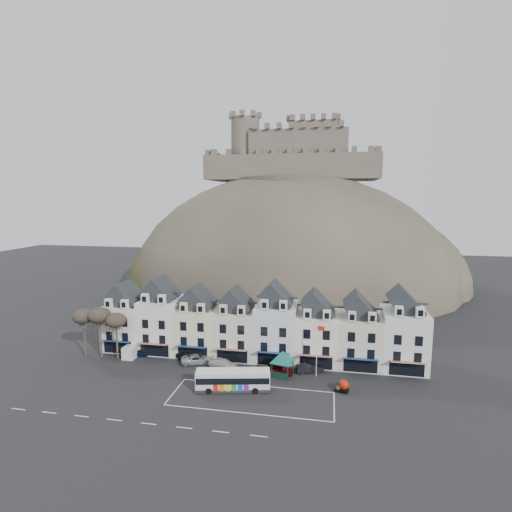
{
  "coord_description": "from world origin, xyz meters",
  "views": [
    {
      "loc": [
        11.97,
        -48.34,
        27.11
      ],
      "look_at": [
        -1.68,
        24.0,
        16.11
      ],
      "focal_mm": 28.0,
      "sensor_mm": 36.0,
      "label": 1
    }
  ],
  "objects_px": {
    "car_charcoal": "(310,368)",
    "bus": "(233,379)",
    "red_buoy": "(344,386)",
    "car_navy": "(138,352)",
    "bus_shelter": "(283,357)",
    "car_maroon": "(280,370)",
    "white_van": "(133,350)",
    "car_black": "(189,356)",
    "car_silver": "(197,359)",
    "car_white": "(223,364)",
    "flagpole": "(317,347)"
  },
  "relations": [
    {
      "from": "car_navy",
      "to": "car_charcoal",
      "type": "relative_size",
      "value": 0.85
    },
    {
      "from": "bus_shelter",
      "to": "car_maroon",
      "type": "bearing_deg",
      "value": 144.84
    },
    {
      "from": "bus_shelter",
      "to": "car_silver",
      "type": "xyz_separation_m",
      "value": [
        -14.27,
        1.95,
        -2.33
      ]
    },
    {
      "from": "car_white",
      "to": "car_navy",
      "type": "bearing_deg",
      "value": 95.74
    },
    {
      "from": "flagpole",
      "to": "car_charcoal",
      "type": "relative_size",
      "value": 1.92
    },
    {
      "from": "car_black",
      "to": "flagpole",
      "type": "bearing_deg",
      "value": -78.48
    },
    {
      "from": "red_buoy",
      "to": "flagpole",
      "type": "distance_m",
      "value": 6.93
    },
    {
      "from": "bus",
      "to": "car_navy",
      "type": "height_order",
      "value": "bus"
    },
    {
      "from": "bus",
      "to": "car_silver",
      "type": "relative_size",
      "value": 2.06
    },
    {
      "from": "red_buoy",
      "to": "car_navy",
      "type": "relative_size",
      "value": 0.48
    },
    {
      "from": "bus_shelter",
      "to": "car_white",
      "type": "relative_size",
      "value": 1.24
    },
    {
      "from": "flagpole",
      "to": "car_maroon",
      "type": "height_order",
      "value": "flagpole"
    },
    {
      "from": "car_charcoal",
      "to": "flagpole",
      "type": "bearing_deg",
      "value": -155.23
    },
    {
      "from": "car_black",
      "to": "car_silver",
      "type": "bearing_deg",
      "value": -99.13
    },
    {
      "from": "car_silver",
      "to": "red_buoy",
      "type": "bearing_deg",
      "value": -122.72
    },
    {
      "from": "car_black",
      "to": "car_white",
      "type": "relative_size",
      "value": 0.88
    },
    {
      "from": "red_buoy",
      "to": "car_maroon",
      "type": "distance_m",
      "value": 10.35
    },
    {
      "from": "car_charcoal",
      "to": "bus",
      "type": "bearing_deg",
      "value": 109.6
    },
    {
      "from": "red_buoy",
      "to": "car_white",
      "type": "distance_m",
      "value": 19.28
    },
    {
      "from": "bus_shelter",
      "to": "red_buoy",
      "type": "relative_size",
      "value": 3.46
    },
    {
      "from": "red_buoy",
      "to": "car_maroon",
      "type": "relative_size",
      "value": 0.43
    },
    {
      "from": "flagpole",
      "to": "car_navy",
      "type": "bearing_deg",
      "value": 175.78
    },
    {
      "from": "flagpole",
      "to": "car_white",
      "type": "height_order",
      "value": "flagpole"
    },
    {
      "from": "red_buoy",
      "to": "car_silver",
      "type": "bearing_deg",
      "value": 166.89
    },
    {
      "from": "flagpole",
      "to": "car_silver",
      "type": "bearing_deg",
      "value": 176.54
    },
    {
      "from": "bus",
      "to": "flagpole",
      "type": "relative_size",
      "value": 1.29
    },
    {
      "from": "car_silver",
      "to": "car_maroon",
      "type": "distance_m",
      "value": 13.88
    },
    {
      "from": "car_black",
      "to": "car_maroon",
      "type": "bearing_deg",
      "value": -81.38
    },
    {
      "from": "red_buoy",
      "to": "car_silver",
      "type": "xyz_separation_m",
      "value": [
        -23.34,
        5.44,
        -0.17
      ]
    },
    {
      "from": "bus",
      "to": "car_black",
      "type": "height_order",
      "value": "bus"
    },
    {
      "from": "bus",
      "to": "car_maroon",
      "type": "height_order",
      "value": "bus"
    },
    {
      "from": "white_van",
      "to": "car_black",
      "type": "height_order",
      "value": "white_van"
    },
    {
      "from": "white_van",
      "to": "car_navy",
      "type": "height_order",
      "value": "white_van"
    },
    {
      "from": "car_charcoal",
      "to": "bus_shelter",
      "type": "bearing_deg",
      "value": 98.81
    },
    {
      "from": "car_silver",
      "to": "car_white",
      "type": "xyz_separation_m",
      "value": [
        4.6,
        -0.9,
        -0.02
      ]
    },
    {
      "from": "flagpole",
      "to": "car_silver",
      "type": "xyz_separation_m",
      "value": [
        -19.44,
        1.17,
        -3.98
      ]
    },
    {
      "from": "red_buoy",
      "to": "car_white",
      "type": "height_order",
      "value": "red_buoy"
    },
    {
      "from": "bus_shelter",
      "to": "car_maroon",
      "type": "height_order",
      "value": "bus_shelter"
    },
    {
      "from": "red_buoy",
      "to": "car_silver",
      "type": "height_order",
      "value": "red_buoy"
    },
    {
      "from": "red_buoy",
      "to": "car_maroon",
      "type": "bearing_deg",
      "value": 157.21
    },
    {
      "from": "bus_shelter",
      "to": "car_navy",
      "type": "distance_m",
      "value": 25.56
    },
    {
      "from": "red_buoy",
      "to": "bus",
      "type": "bearing_deg",
      "value": -171.32
    },
    {
      "from": "flagpole",
      "to": "car_black",
      "type": "xyz_separation_m",
      "value": [
        -21.27,
        2.08,
        -4.0
      ]
    },
    {
      "from": "red_buoy",
      "to": "car_maroon",
      "type": "height_order",
      "value": "red_buoy"
    },
    {
      "from": "car_white",
      "to": "car_maroon",
      "type": "xyz_separation_m",
      "value": [
        9.2,
        -0.53,
        -0.01
      ]
    },
    {
      "from": "white_van",
      "to": "car_black",
      "type": "bearing_deg",
      "value": -0.76
    },
    {
      "from": "flagpole",
      "to": "car_white",
      "type": "bearing_deg",
      "value": 178.94
    },
    {
      "from": "white_van",
      "to": "red_buoy",
      "type": "bearing_deg",
      "value": -10.28
    },
    {
      "from": "flagpole",
      "to": "car_charcoal",
      "type": "height_order",
      "value": "flagpole"
    },
    {
      "from": "bus",
      "to": "bus_shelter",
      "type": "relative_size",
      "value": 1.76
    }
  ]
}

